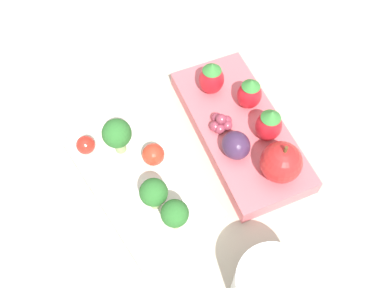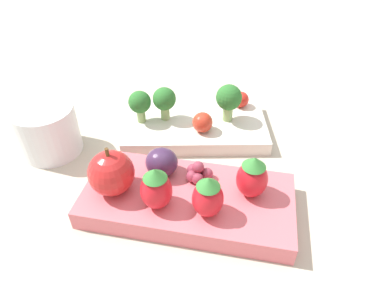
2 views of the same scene
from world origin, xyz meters
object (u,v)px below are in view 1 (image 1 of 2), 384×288
at_px(plum, 236,145).
at_px(grape_cluster, 220,122).
at_px(bento_box_fruit, 240,129).
at_px(broccoli_floret_0, 117,134).
at_px(broccoli_floret_2, 175,214).
at_px(strawberry_2, 250,93).
at_px(strawberry_1, 269,125).
at_px(apple, 281,162).
at_px(bento_box_savoury, 141,179).
at_px(broccoli_floret_1, 154,193).
at_px(cherry_tomato_1, 86,145).
at_px(cherry_tomato_0, 153,154).
at_px(strawberry_0, 212,78).

xyz_separation_m(plum, grape_cluster, (0.04, -0.00, -0.01)).
bearing_deg(bento_box_fruit, broccoli_floret_0, 73.65).
xyz_separation_m(broccoli_floret_2, strawberry_2, (0.10, -0.16, -0.00)).
distance_m(bento_box_fruit, grape_cluster, 0.03).
distance_m(strawberry_2, plum, 0.08).
height_order(strawberry_2, grape_cluster, strawberry_2).
relative_size(plum, grape_cluster, 1.20).
distance_m(broccoli_floret_0, strawberry_1, 0.18).
bearing_deg(broccoli_floret_0, apple, -129.72).
xyz_separation_m(bento_box_savoury, broccoli_floret_0, (0.05, 0.00, 0.04)).
bearing_deg(broccoli_floret_1, strawberry_2, -68.69).
distance_m(cherry_tomato_1, grape_cluster, 0.17).
bearing_deg(plum, bento_box_fruit, -42.28).
height_order(cherry_tomato_0, strawberry_1, strawberry_1).
distance_m(apple, strawberry_2, 0.11).
xyz_separation_m(broccoli_floret_2, strawberry_1, (0.05, -0.16, -0.00)).
distance_m(broccoli_floret_0, strawberry_0, 0.15).
bearing_deg(strawberry_0, cherry_tomato_1, 91.08).
bearing_deg(grape_cluster, cherry_tomato_1, 71.83).
xyz_separation_m(broccoli_floret_1, grape_cluster, (0.06, -0.12, -0.02)).
bearing_deg(cherry_tomato_0, bento_box_savoury, 116.54).
bearing_deg(broccoli_floret_0, bento_box_fruit, -106.35).
height_order(broccoli_floret_1, strawberry_1, strawberry_1).
distance_m(cherry_tomato_1, strawberry_2, 0.22).
height_order(bento_box_savoury, strawberry_2, strawberry_2).
bearing_deg(bento_box_savoury, broccoli_floret_0, 5.84).
height_order(strawberry_1, plum, strawberry_1).
relative_size(broccoli_floret_0, strawberry_1, 1.08).
height_order(bento_box_fruit, cherry_tomato_0, cherry_tomato_0).
distance_m(cherry_tomato_0, cherry_tomato_1, 0.08).
relative_size(apple, strawberry_1, 1.15).
distance_m(bento_box_fruit, broccoli_floret_0, 0.16).
height_order(cherry_tomato_0, strawberry_2, strawberry_2).
bearing_deg(strawberry_2, strawberry_0, 33.61).
bearing_deg(grape_cluster, bento_box_fruit, -113.66).
xyz_separation_m(bento_box_savoury, grape_cluster, (0.01, -0.12, 0.02)).
xyz_separation_m(bento_box_savoury, apple, (-0.08, -0.15, 0.04)).
bearing_deg(broccoli_floret_1, cherry_tomato_0, -24.35).
xyz_separation_m(apple, plum, (0.05, 0.03, -0.01)).
distance_m(cherry_tomato_0, strawberry_0, 0.13).
relative_size(bento_box_fruit, apple, 4.13).
relative_size(cherry_tomato_1, apple, 0.40).
height_order(broccoli_floret_0, broccoli_floret_2, broccoli_floret_0).
bearing_deg(bento_box_savoury, broccoli_floret_1, 179.39).
relative_size(cherry_tomato_0, grape_cluster, 0.89).
bearing_deg(strawberry_2, bento_box_fruit, 131.15).
bearing_deg(bento_box_fruit, cherry_tomato_1, 71.09).
height_order(apple, strawberry_0, apple).
bearing_deg(strawberry_0, strawberry_2, -146.39).
bearing_deg(strawberry_0, grape_cluster, 160.74).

